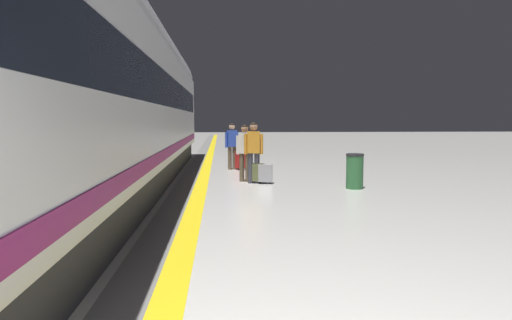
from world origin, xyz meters
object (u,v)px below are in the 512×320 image
(high_speed_train, at_px, (60,78))
(suitcase_far, at_px, (265,173))
(passenger_near, at_px, (232,143))
(passenger_far, at_px, (254,148))
(passenger_mid, at_px, (245,149))
(suitcase_mid, at_px, (257,172))
(suitcase_near, at_px, (241,160))
(waste_bin, at_px, (355,171))

(high_speed_train, distance_m, suitcase_far, 6.33)
(passenger_near, distance_m, suitcase_far, 3.82)
(suitcase_far, bearing_deg, passenger_near, 102.77)
(high_speed_train, xyz_separation_m, passenger_far, (3.64, 4.54, -1.51))
(passenger_mid, height_order, suitcase_far, passenger_mid)
(suitcase_mid, bearing_deg, passenger_far, -171.00)
(suitcase_near, distance_m, passenger_far, 3.50)
(passenger_near, bearing_deg, suitcase_mid, -80.32)
(high_speed_train, relative_size, passenger_far, 17.53)
(suitcase_near, height_order, waste_bin, suitcase_near)
(high_speed_train, xyz_separation_m, suitcase_near, (3.45, 7.98, -2.15))
(suitcase_far, bearing_deg, high_speed_train, -131.92)
(passenger_mid, height_order, suitcase_mid, passenger_mid)
(passenger_near, relative_size, waste_bin, 1.81)
(suitcase_near, xyz_separation_m, suitcase_far, (0.51, -3.56, -0.06))
(waste_bin, bearing_deg, suitcase_far, 154.22)
(high_speed_train, bearing_deg, passenger_near, 68.83)
(high_speed_train, relative_size, waste_bin, 33.07)
(passenger_far, bearing_deg, suitcase_far, -21.08)
(high_speed_train, distance_m, passenger_mid, 6.16)
(passenger_near, bearing_deg, suitcase_near, -19.74)
(passenger_far, bearing_deg, suitcase_mid, 9.00)
(suitcase_far, bearing_deg, suitcase_mid, 148.98)
(suitcase_mid, height_order, waste_bin, suitcase_mid)
(passenger_near, relative_size, suitcase_mid, 1.74)
(passenger_near, relative_size, suitcase_near, 1.59)
(suitcase_near, relative_size, suitcase_far, 1.91)
(passenger_mid, bearing_deg, suitcase_mid, -46.23)
(high_speed_train, bearing_deg, suitcase_mid, 50.64)
(passenger_mid, relative_size, waste_bin, 1.81)
(passenger_mid, xyz_separation_m, waste_bin, (2.77, -1.54, -0.50))
(passenger_mid, xyz_separation_m, suitcase_mid, (0.32, -0.34, -0.65))
(passenger_mid, bearing_deg, waste_bin, -29.15)
(passenger_near, distance_m, suitcase_near, 0.69)
(suitcase_mid, distance_m, suitcase_far, 0.27)
(high_speed_train, xyz_separation_m, passenger_near, (3.13, 8.09, -1.54))
(suitcase_near, height_order, passenger_mid, passenger_mid)
(high_speed_train, bearing_deg, waste_bin, 28.41)
(suitcase_mid, xyz_separation_m, suitcase_far, (0.23, -0.14, -0.01))
(high_speed_train, height_order, suitcase_near, high_speed_train)
(passenger_near, xyz_separation_m, suitcase_mid, (0.60, -3.54, -0.65))
(passenger_mid, relative_size, suitcase_far, 3.03)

